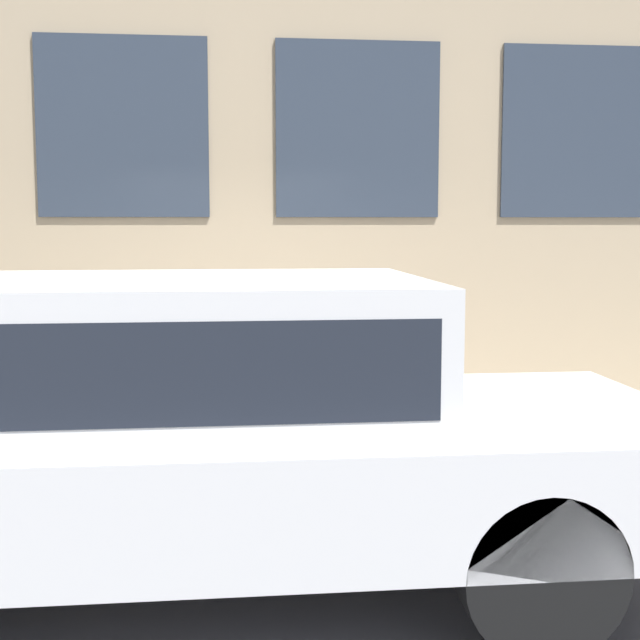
# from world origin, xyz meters

# --- Properties ---
(ground_plane) EXTENTS (80.00, 80.00, 0.00)m
(ground_plane) POSITION_xyz_m (0.00, 0.00, 0.00)
(ground_plane) COLOR #47474C
(sidewalk) EXTENTS (2.42, 60.00, 0.17)m
(sidewalk) POSITION_xyz_m (1.21, 0.00, 0.09)
(sidewalk) COLOR #A8A093
(sidewalk) RESTS_ON ground_plane
(fire_hydrant) EXTENTS (0.35, 0.46, 0.84)m
(fire_hydrant) POSITION_xyz_m (0.40, -0.27, 0.60)
(fire_hydrant) COLOR gray
(fire_hydrant) RESTS_ON sidewalk
(person) EXTENTS (0.29, 0.19, 1.18)m
(person) POSITION_xyz_m (0.96, -0.79, 0.88)
(person) COLOR #232328
(person) RESTS_ON sidewalk
(parked_car_white_near) EXTENTS (2.01, 5.40, 1.68)m
(parked_car_white_near) POSITION_xyz_m (-1.36, 0.46, 0.94)
(parked_car_white_near) COLOR black
(parked_car_white_near) RESTS_ON ground_plane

